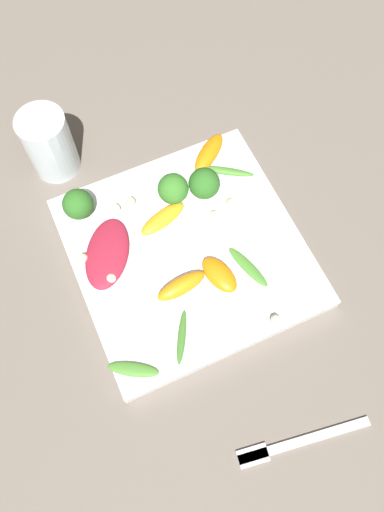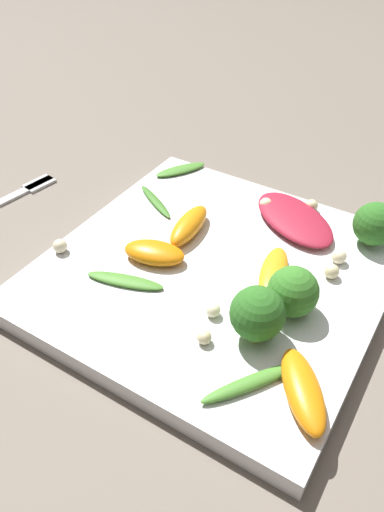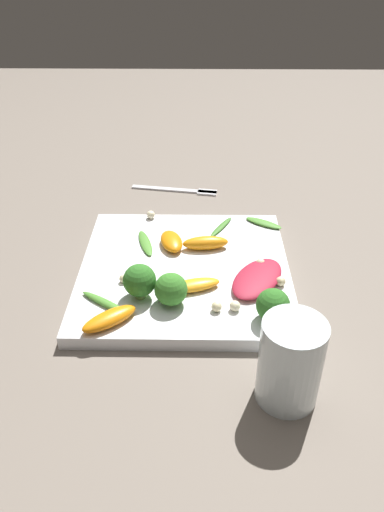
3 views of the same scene
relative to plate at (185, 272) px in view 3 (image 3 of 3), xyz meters
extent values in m
plane|color=#6B6056|center=(0.00, 0.00, -0.01)|extent=(2.40, 2.40, 0.00)
cube|color=white|center=(0.00, 0.00, 0.00)|extent=(0.30, 0.30, 0.02)
cylinder|color=silver|center=(0.22, 0.12, 0.04)|extent=(0.07, 0.07, 0.10)
cube|color=silver|center=(-0.28, -0.03, -0.01)|extent=(0.04, 0.17, 0.01)
cube|color=silver|center=(-0.27, 0.04, -0.01)|extent=(0.03, 0.04, 0.01)
ellipsoid|color=maroon|center=(0.04, 0.10, 0.02)|extent=(0.12, 0.10, 0.01)
ellipsoid|color=orange|center=(0.05, 0.01, 0.02)|extent=(0.04, 0.08, 0.01)
ellipsoid|color=orange|center=(0.12, -0.09, 0.02)|extent=(0.07, 0.07, 0.02)
ellipsoid|color=orange|center=(-0.05, 0.03, 0.02)|extent=(0.03, 0.07, 0.02)
ellipsoid|color=orange|center=(-0.05, -0.02, 0.02)|extent=(0.07, 0.05, 0.02)
cylinder|color=#84AD5B|center=(0.07, -0.06, 0.02)|extent=(0.02, 0.02, 0.02)
sphere|color=#2D6B23|center=(0.07, -0.06, 0.04)|extent=(0.04, 0.04, 0.04)
cylinder|color=#7A9E51|center=(0.11, 0.11, 0.02)|extent=(0.01, 0.01, 0.01)
sphere|color=#2D6B23|center=(0.11, 0.11, 0.03)|extent=(0.04, 0.04, 0.04)
cylinder|color=#7A9E51|center=(0.08, -0.02, 0.02)|extent=(0.01, 0.01, 0.01)
sphere|color=#387A28|center=(0.08, -0.02, 0.03)|extent=(0.04, 0.04, 0.04)
ellipsoid|color=#47842D|center=(-0.12, 0.13, 0.01)|extent=(0.05, 0.06, 0.01)
ellipsoid|color=#47842D|center=(-0.06, -0.06, 0.01)|extent=(0.07, 0.04, 0.01)
ellipsoid|color=#3D7528|center=(-0.11, 0.06, 0.01)|extent=(0.07, 0.04, 0.00)
ellipsoid|color=#47842D|center=(0.09, -0.10, 0.01)|extent=(0.06, 0.08, 0.01)
sphere|color=beige|center=(0.04, 0.13, 0.02)|extent=(0.01, 0.01, 0.01)
sphere|color=beige|center=(0.10, 0.07, 0.02)|extent=(0.01, 0.01, 0.01)
sphere|color=beige|center=(0.03, -0.05, 0.02)|extent=(0.01, 0.01, 0.01)
sphere|color=beige|center=(0.10, 0.04, 0.02)|extent=(0.01, 0.01, 0.01)
sphere|color=beige|center=(0.04, -0.08, 0.02)|extent=(0.01, 0.01, 0.01)
sphere|color=beige|center=(-0.14, -0.06, 0.02)|extent=(0.01, 0.01, 0.01)
sphere|color=beige|center=(0.00, 0.11, 0.02)|extent=(0.01, 0.01, 0.01)
camera|label=1|loc=(-0.25, 0.11, 0.63)|focal=35.00mm
camera|label=2|loc=(0.17, -0.31, 0.32)|focal=35.00mm
camera|label=3|loc=(0.59, 0.02, 0.43)|focal=35.00mm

